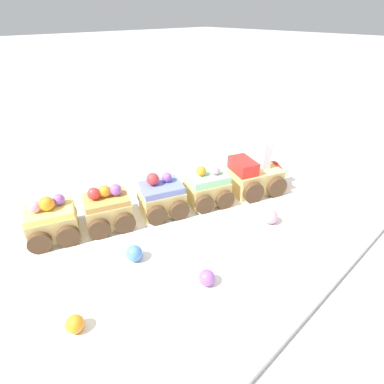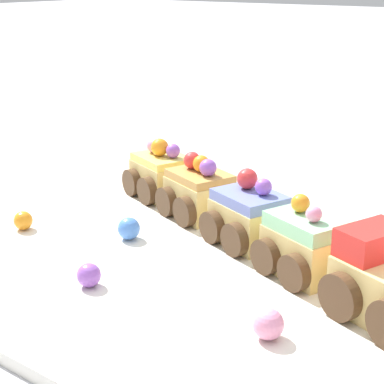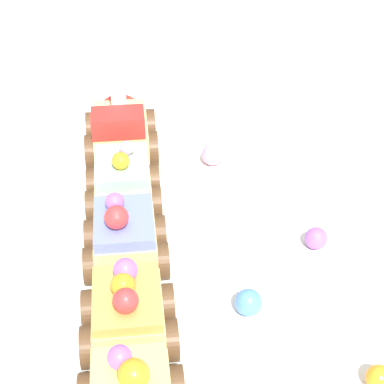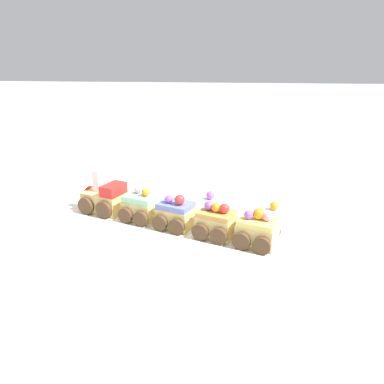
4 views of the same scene
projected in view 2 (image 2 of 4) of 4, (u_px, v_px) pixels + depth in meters
name	position (u px, v px, depth m)	size (l,w,h in m)	color
ground_plane	(225.00, 272.00, 0.62)	(10.00, 10.00, 0.00)	#B2B2B7
display_board	(225.00, 266.00, 0.62)	(0.71, 0.46, 0.01)	white
cake_car_mint	(307.00, 246.00, 0.58)	(0.09, 0.10, 0.07)	#E5C675
cake_car_blueberry	(249.00, 217.00, 0.65)	(0.09, 0.10, 0.07)	#E5C675
cake_car_caramel	(200.00, 193.00, 0.73)	(0.09, 0.10, 0.07)	#E5C675
cake_car_lemon	(162.00, 175.00, 0.79)	(0.09, 0.10, 0.07)	#E5C675
gumball_orange	(23.00, 221.00, 0.69)	(0.02, 0.02, 0.02)	orange
gumball_purple	(89.00, 275.00, 0.56)	(0.02, 0.02, 0.02)	#9956C6
gumball_pink	(268.00, 324.00, 0.48)	(0.02, 0.02, 0.02)	pink
gumball_blue	(129.00, 228.00, 0.66)	(0.02, 0.02, 0.02)	#4C84E0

